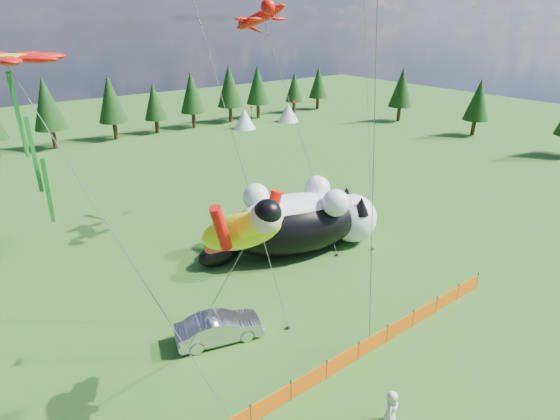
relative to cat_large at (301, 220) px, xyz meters
name	(u,v)px	position (x,y,z in m)	size (l,w,h in m)	color
ground	(301,334)	(-5.65, -7.00, -2.22)	(160.00, 160.00, 0.00)	#0B3509
safety_fence	(343,361)	(-5.65, -10.00, -1.72)	(22.06, 0.06, 1.10)	#262626
tree_line	(71,114)	(-5.65, 38.00, 1.78)	(90.00, 4.00, 8.00)	black
festival_tents	(173,130)	(5.35, 33.00, -0.82)	(50.00, 3.20, 2.80)	white
cat_large	(301,220)	(0.00, 0.00, 0.00)	(12.72, 7.03, 4.68)	black
cat_small	(344,228)	(3.64, -0.53, -1.43)	(4.50, 2.66, 1.67)	black
car	(219,328)	(-9.15, -4.85, -1.52)	(1.49, 4.28, 1.41)	silver
spectator_e	(391,409)	(-6.23, -13.26, -1.41)	(0.80, 0.52, 1.64)	silver
superhero_kite	(239,232)	(-10.29, -9.12, 5.87)	(5.04, 6.89, 10.44)	#FFEA0D
gecko_kite	(260,17)	(-0.20, 4.23, 12.59)	(4.57, 9.69, 16.53)	red
flower_kite	(7,65)	(-15.68, -6.26, 11.38)	(6.26, 5.53, 14.80)	red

